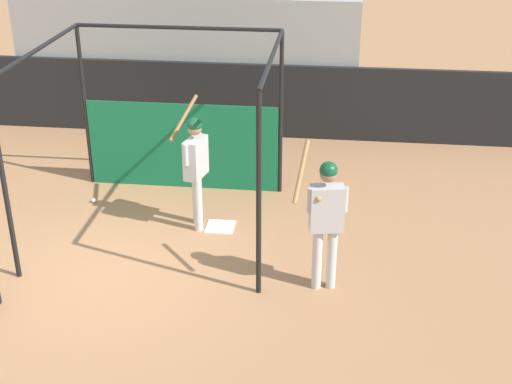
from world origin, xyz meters
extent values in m
plane|color=#A8754C|center=(0.00, 0.00, 0.00)|extent=(60.00, 60.00, 0.00)
cube|color=black|center=(0.00, 5.57, 0.75)|extent=(24.00, 0.12, 1.51)
cube|color=#9E9E99|center=(0.00, 6.83, 1.38)|extent=(7.05, 2.40, 2.76)
cube|color=#1E6B3D|center=(-2.75, 6.03, 1.56)|extent=(0.45, 0.40, 0.10)
cube|color=#1E6B3D|center=(-2.75, 6.21, 1.79)|extent=(0.45, 0.06, 0.40)
cube|color=#1E6B3D|center=(-2.20, 6.03, 1.56)|extent=(0.45, 0.40, 0.10)
cube|color=#1E6B3D|center=(-2.20, 6.21, 1.79)|extent=(0.45, 0.06, 0.40)
cube|color=#1E6B3D|center=(-1.65, 6.03, 1.56)|extent=(0.45, 0.40, 0.10)
cube|color=#1E6B3D|center=(-1.65, 6.21, 1.79)|extent=(0.45, 0.06, 0.40)
cube|color=#1E6B3D|center=(-1.10, 6.03, 1.56)|extent=(0.45, 0.40, 0.10)
cube|color=#1E6B3D|center=(-1.10, 6.21, 1.79)|extent=(0.45, 0.06, 0.40)
cube|color=#1E6B3D|center=(-0.55, 6.03, 1.56)|extent=(0.45, 0.40, 0.10)
cube|color=#1E6B3D|center=(-0.55, 6.21, 1.79)|extent=(0.45, 0.06, 0.40)
cube|color=#1E6B3D|center=(0.00, 6.03, 1.56)|extent=(0.45, 0.40, 0.10)
cube|color=#1E6B3D|center=(0.00, 6.21, 1.79)|extent=(0.45, 0.06, 0.40)
cube|color=#1E6B3D|center=(0.55, 6.03, 1.56)|extent=(0.45, 0.40, 0.10)
cube|color=#1E6B3D|center=(0.55, 6.21, 1.79)|extent=(0.45, 0.06, 0.40)
cube|color=#1E6B3D|center=(1.10, 6.03, 1.56)|extent=(0.45, 0.40, 0.10)
cube|color=#1E6B3D|center=(1.10, 6.21, 1.79)|extent=(0.45, 0.06, 0.40)
cube|color=#1E6B3D|center=(1.65, 6.03, 1.56)|extent=(0.45, 0.40, 0.10)
cube|color=#1E6B3D|center=(1.65, 6.21, 1.79)|extent=(0.45, 0.06, 0.40)
cube|color=#1E6B3D|center=(2.20, 6.03, 1.56)|extent=(0.45, 0.40, 0.10)
cube|color=#1E6B3D|center=(2.20, 6.21, 1.79)|extent=(0.45, 0.06, 0.40)
cube|color=#1E6B3D|center=(2.75, 6.03, 1.56)|extent=(0.45, 0.40, 0.10)
cube|color=#1E6B3D|center=(2.75, 6.21, 1.79)|extent=(0.45, 0.06, 0.40)
cube|color=#1E6B3D|center=(-2.75, 6.83, 1.96)|extent=(0.45, 0.40, 0.10)
cube|color=#1E6B3D|center=(-2.75, 7.01, 2.19)|extent=(0.45, 0.06, 0.40)
cube|color=#1E6B3D|center=(-2.20, 6.83, 1.96)|extent=(0.45, 0.40, 0.10)
cube|color=#1E6B3D|center=(-2.20, 7.01, 2.19)|extent=(0.45, 0.06, 0.40)
cube|color=#1E6B3D|center=(-1.65, 6.83, 1.96)|extent=(0.45, 0.40, 0.10)
cube|color=#1E6B3D|center=(-1.65, 7.01, 2.19)|extent=(0.45, 0.06, 0.40)
cube|color=#1E6B3D|center=(-1.10, 6.83, 1.96)|extent=(0.45, 0.40, 0.10)
cube|color=#1E6B3D|center=(-1.10, 7.01, 2.19)|extent=(0.45, 0.06, 0.40)
cube|color=#1E6B3D|center=(-0.55, 6.83, 1.96)|extent=(0.45, 0.40, 0.10)
cube|color=#1E6B3D|center=(-0.55, 7.01, 2.19)|extent=(0.45, 0.06, 0.40)
cube|color=#1E6B3D|center=(0.00, 6.83, 1.96)|extent=(0.45, 0.40, 0.10)
cube|color=#1E6B3D|center=(0.00, 7.01, 2.19)|extent=(0.45, 0.06, 0.40)
cube|color=#1E6B3D|center=(0.55, 6.83, 1.96)|extent=(0.45, 0.40, 0.10)
cube|color=#1E6B3D|center=(0.55, 7.01, 2.19)|extent=(0.45, 0.06, 0.40)
cube|color=#1E6B3D|center=(1.10, 6.83, 1.96)|extent=(0.45, 0.40, 0.10)
cube|color=#1E6B3D|center=(1.10, 7.01, 2.19)|extent=(0.45, 0.06, 0.40)
cube|color=#1E6B3D|center=(1.65, 6.83, 1.96)|extent=(0.45, 0.40, 0.10)
cube|color=#1E6B3D|center=(1.65, 7.01, 2.19)|extent=(0.45, 0.06, 0.40)
cube|color=#1E6B3D|center=(2.20, 6.83, 1.96)|extent=(0.45, 0.40, 0.10)
cube|color=#1E6B3D|center=(2.20, 7.01, 2.19)|extent=(0.45, 0.06, 0.40)
cube|color=#1E6B3D|center=(2.75, 6.83, 1.96)|extent=(0.45, 0.40, 0.10)
cube|color=#1E6B3D|center=(2.75, 7.01, 2.19)|extent=(0.45, 0.06, 0.40)
cube|color=#1E6B3D|center=(0.00, 7.63, 2.36)|extent=(0.45, 0.40, 0.10)
cube|color=#1E6B3D|center=(0.55, 7.63, 2.36)|extent=(0.45, 0.40, 0.10)
cube|color=#1E6B3D|center=(1.10, 7.63, 2.36)|extent=(0.45, 0.40, 0.10)
cube|color=#1E6B3D|center=(1.65, 7.63, 2.36)|extent=(0.45, 0.40, 0.10)
cube|color=#1E6B3D|center=(2.20, 7.63, 2.36)|extent=(0.45, 0.40, 0.10)
cube|color=#1E6B3D|center=(2.75, 7.63, 2.36)|extent=(0.45, 0.40, 0.10)
cylinder|color=black|center=(-1.11, -0.22, 1.39)|extent=(0.07, 0.07, 2.79)
cylinder|color=black|center=(2.23, -0.22, 1.39)|extent=(0.07, 0.07, 2.79)
cylinder|color=black|center=(-1.11, 2.94, 1.39)|extent=(0.07, 0.07, 2.79)
cylinder|color=black|center=(2.23, 2.94, 1.39)|extent=(0.07, 0.07, 2.79)
cylinder|color=black|center=(-1.11, 1.36, 2.79)|extent=(0.06, 3.16, 0.06)
cylinder|color=black|center=(2.23, 1.36, 2.79)|extent=(0.06, 3.16, 0.06)
cylinder|color=black|center=(0.56, 2.94, 2.79)|extent=(3.34, 0.06, 0.06)
cube|color=#14663D|center=(0.56, 2.92, 0.76)|extent=(3.27, 0.03, 1.52)
cube|color=white|center=(1.42, 1.52, 0.01)|extent=(0.44, 0.44, 0.02)
cylinder|color=silver|center=(1.11, 1.40, 0.43)|extent=(0.16, 0.16, 0.86)
cylinder|color=silver|center=(1.04, 1.63, 0.43)|extent=(0.16, 0.16, 0.86)
cube|color=#B7B7B7|center=(1.07, 1.52, 1.16)|extent=(0.32, 0.51, 0.61)
sphere|color=#A37556|center=(1.07, 1.52, 1.63)|extent=(0.21, 0.21, 0.21)
sphere|color=#144C2D|center=(1.07, 1.52, 1.68)|extent=(0.23, 0.23, 0.23)
cylinder|color=#B7B7B7|center=(0.98, 1.28, 1.30)|extent=(0.08, 0.08, 0.33)
cylinder|color=#B7B7B7|center=(1.09, 1.77, 1.30)|extent=(0.08, 0.08, 0.33)
cylinder|color=brown|center=(0.84, 1.85, 1.67)|extent=(0.35, 0.72, 0.55)
sphere|color=brown|center=(1.17, 1.71, 1.42)|extent=(0.08, 0.08, 0.08)
cylinder|color=silver|center=(3.18, 0.02, 0.44)|extent=(0.15, 0.15, 0.88)
cylinder|color=silver|center=(2.99, -0.01, 0.44)|extent=(0.15, 0.15, 0.88)
cube|color=#B7B7B7|center=(3.08, 0.01, 1.19)|extent=(0.47, 0.29, 0.62)
sphere|color=#A37556|center=(3.08, 0.01, 1.67)|extent=(0.22, 0.22, 0.22)
sphere|color=#144C2D|center=(3.08, 0.01, 1.72)|extent=(0.23, 0.23, 0.23)
cylinder|color=#B7B7B7|center=(3.31, 0.01, 1.33)|extent=(0.08, 0.08, 0.34)
cylinder|color=#B7B7B7|center=(2.86, -0.07, 1.33)|extent=(0.08, 0.08, 0.34)
cylinder|color=#AD7F4C|center=(2.74, -0.06, 1.72)|extent=(0.19, 0.52, 0.71)
sphere|color=#AD7F4C|center=(2.97, -0.12, 1.38)|extent=(0.08, 0.08, 0.08)
sphere|color=white|center=(-0.83, 2.12, 0.04)|extent=(0.07, 0.07, 0.07)
camera|label=1|loc=(3.15, -8.18, 5.31)|focal=50.00mm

